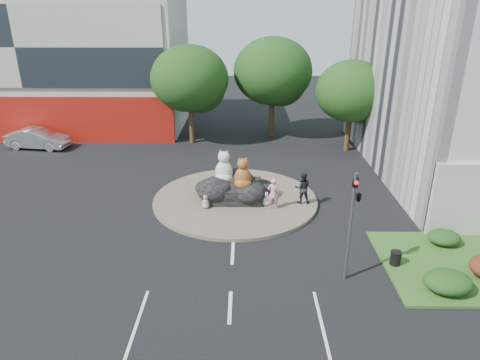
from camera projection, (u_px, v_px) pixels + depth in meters
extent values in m
plane|color=black|center=(230.00, 307.00, 17.06)|extent=(120.00, 120.00, 0.00)
cylinder|color=brown|center=(235.00, 199.00, 26.27)|extent=(10.00, 10.00, 0.20)
cube|color=#BCB7AA|center=(51.00, 63.00, 40.84)|extent=(25.00, 12.00, 12.00)
cube|color=maroon|center=(29.00, 120.00, 36.77)|extent=(25.00, 0.30, 4.00)
cube|color=#B2AD9E|center=(15.00, 47.00, 34.44)|extent=(24.00, 0.15, 6.50)
cylinder|color=#382314|center=(192.00, 122.00, 36.73)|extent=(0.44, 0.44, 3.74)
ellipsoid|color=#163D13|center=(190.00, 78.00, 35.34)|extent=(6.46, 6.46, 5.49)
sphere|color=#163D13|center=(200.00, 88.00, 36.12)|extent=(4.25, 4.25, 4.25)
sphere|color=#163D13|center=(181.00, 86.00, 35.29)|extent=(3.74, 3.74, 3.74)
cylinder|color=#382314|center=(272.00, 115.00, 38.47)|extent=(0.44, 0.44, 3.96)
ellipsoid|color=#163D13|center=(273.00, 71.00, 37.00)|extent=(6.84, 6.84, 5.81)
sphere|color=#163D13|center=(281.00, 81.00, 37.79)|extent=(4.50, 4.50, 4.50)
sphere|color=#163D13|center=(265.00, 79.00, 36.97)|extent=(3.96, 3.96, 3.96)
cylinder|color=#382314|center=(348.00, 131.00, 34.84)|extent=(0.44, 0.44, 3.30)
ellipsoid|color=#163D13|center=(352.00, 91.00, 33.61)|extent=(5.70, 5.70, 4.84)
sphere|color=#163D13|center=(359.00, 99.00, 34.35)|extent=(3.75, 3.75, 3.75)
sphere|color=#163D13|center=(343.00, 99.00, 33.54)|extent=(3.30, 3.30, 3.30)
ellipsoid|color=#163D13|center=(448.00, 282.00, 17.68)|extent=(2.00, 1.60, 0.90)
ellipsoid|color=#163D13|center=(444.00, 237.00, 21.21)|extent=(1.60, 1.28, 0.72)
cylinder|color=#595B60|center=(350.00, 228.00, 17.91)|extent=(0.14, 0.14, 5.00)
imported|color=black|center=(354.00, 191.00, 17.26)|extent=(0.21, 0.26, 1.30)
imported|color=black|center=(359.00, 196.00, 17.34)|extent=(0.26, 1.24, 0.50)
sphere|color=red|center=(357.00, 183.00, 16.92)|extent=(0.18, 0.18, 0.18)
cylinder|color=#595B60|center=(477.00, 150.00, 22.81)|extent=(0.18, 0.18, 8.00)
cylinder|color=#595B60|center=(474.00, 74.00, 21.30)|extent=(2.00, 0.12, 0.12)
cube|color=silver|center=(454.00, 76.00, 21.34)|extent=(0.50, 0.22, 0.12)
imported|color=#CF8699|center=(273.00, 193.00, 24.55)|extent=(0.71, 0.49, 1.88)
imported|color=black|center=(303.00, 188.00, 25.24)|extent=(0.96, 0.76, 1.93)
imported|color=#B9BDC1|center=(38.00, 139.00, 35.60)|extent=(5.32, 2.47, 1.69)
cylinder|color=black|center=(396.00, 258.00, 19.56)|extent=(0.52, 0.52, 0.66)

